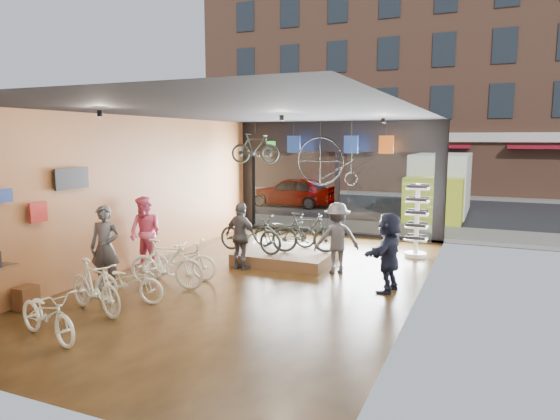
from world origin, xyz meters
The scene contains 34 objects.
ground_plane centered at (0.00, 0.00, -0.02)m, with size 7.00×12.00×0.04m, color black.
ceiling centered at (0.00, 0.00, 3.82)m, with size 7.00×12.00×0.04m, color black.
wall_left centered at (-3.52, 0.00, 1.90)m, with size 0.04×12.00×3.80m, color #9F5F34.
wall_right centered at (3.52, 0.00, 1.90)m, with size 0.04×12.00×3.80m, color beige.
wall_back centered at (0.00, -6.02, 1.90)m, with size 7.00×0.04×3.80m, color beige.
storefront centered at (0.00, 6.00, 1.90)m, with size 7.00×0.26×3.80m, color black, non-canonical shape.
exit_sign centered at (-2.40, 5.88, 3.05)m, with size 0.35×0.06×0.18m, color #198C26.
street_road centered at (0.00, 15.00, -0.01)m, with size 30.00×18.00×0.02m, color black.
sidewalk_near centered at (0.00, 7.20, 0.06)m, with size 30.00×2.40×0.12m, color slate.
sidewalk_far centered at (0.00, 19.00, 0.06)m, with size 30.00×2.00×0.12m, color slate.
opposite_building centered at (0.00, 21.50, 7.00)m, with size 26.00×5.00×14.00m, color brown.
street_car centered at (-4.03, 12.00, 0.72)m, with size 1.69×4.20×1.43m, color gray.
box_truck centered at (2.80, 11.00, 1.30)m, with size 2.19×6.58×2.59m, color silver, non-canonical shape.
floor_bike_0 centered at (-1.69, -4.52, 0.43)m, with size 0.57×1.63×0.85m, color beige.
floor_bike_1 centered at (-1.90, -3.24, 0.50)m, with size 0.47×1.67×1.00m, color beige.
floor_bike_2 centered at (-1.76, -2.49, 0.41)m, with size 0.55×1.57×0.82m, color beige.
floor_bike_3 centered at (-1.63, -1.41, 0.54)m, with size 0.50×1.79×1.07m, color beige.
floor_bike_4 centered at (-1.74, -0.73, 0.46)m, with size 0.61×1.75×0.92m, color beige.
display_platform centered at (-0.09, 1.65, 0.15)m, with size 2.40×1.80×0.30m, color #4A321A.
display_bike_left centered at (-0.91, 1.24, 0.79)m, with size 0.65×1.87×0.98m, color black.
display_bike_mid centered at (0.42, 1.76, 0.82)m, with size 0.49×1.74×1.05m, color black.
display_bike_right centered at (-0.31, 2.15, 0.74)m, with size 0.59×1.69×0.89m, color black.
customer_0 centered at (-2.79, -1.97, 0.91)m, with size 0.67×0.44×1.83m, color #3F3F44.
customer_1 centered at (-3.00, -0.35, 0.92)m, with size 0.89×0.69×1.83m, color #CC4C72.
customer_2 centered at (-0.85, 0.63, 0.84)m, with size 0.98×0.41×1.68m, color #3F3F44.
customer_3 centered at (1.42, 1.23, 0.86)m, with size 1.11×0.64×1.71m, color #3F3F44.
customer_5 centered at (2.86, 0.24, 0.85)m, with size 1.58×0.50×1.71m, color #161C33.
sunglasses_rack centered at (2.95, 3.72, 1.01)m, with size 0.60×0.49×2.03m, color white, non-canonical shape.
wall_merch centered at (-3.38, -3.50, 1.30)m, with size 0.40×2.40×2.60m, color navy, non-canonical shape.
penny_farthing centered at (0.18, 4.52, 2.50)m, with size 1.87×0.06×1.50m, color black, non-canonical shape.
hung_bike centered at (-2.19, 4.20, 2.93)m, with size 0.45×1.58×0.95m, color black.
jersey_left centered at (-1.27, 5.20, 3.05)m, with size 0.45×0.03×0.55m, color #1E3F99.
jersey_mid centered at (0.66, 5.20, 3.05)m, with size 0.45×0.03×0.55m, color #1E3F99.
jersey_right centered at (1.76, 5.20, 3.05)m, with size 0.45×0.03×0.55m, color #CC5919.
Camera 1 is at (4.79, -10.14, 3.23)m, focal length 32.00 mm.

